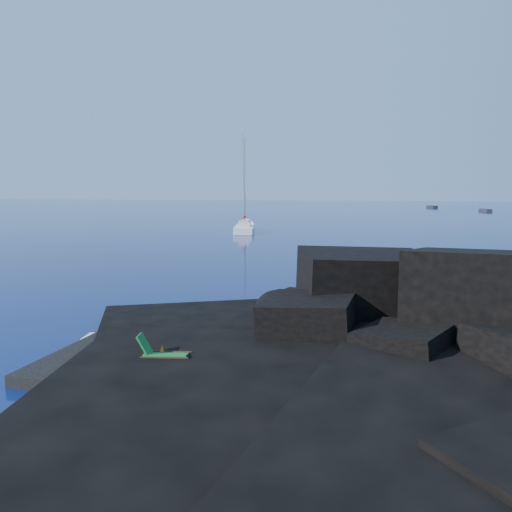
{
  "coord_description": "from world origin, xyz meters",
  "views": [
    {
      "loc": [
        9.05,
        -13.78,
        5.49
      ],
      "look_at": [
        4.68,
        11.22,
        2.0
      ],
      "focal_mm": 35.0,
      "sensor_mm": 36.0,
      "label": 1
    }
  ],
  "objects_px": {
    "deck_chair": "(166,348)",
    "marker_cone": "(162,353)",
    "distant_boat_a": "(432,208)",
    "distant_boat_b": "(485,211)",
    "sunbather": "(210,366)",
    "sailboat": "(245,232)"
  },
  "relations": [
    {
      "from": "deck_chair",
      "to": "marker_cone",
      "type": "xyz_separation_m",
      "value": [
        -0.21,
        0.22,
        -0.24
      ]
    },
    {
      "from": "distant_boat_a",
      "to": "distant_boat_b",
      "type": "bearing_deg",
      "value": -83.98
    },
    {
      "from": "sunbather",
      "to": "distant_boat_a",
      "type": "bearing_deg",
      "value": 44.34
    },
    {
      "from": "marker_cone",
      "to": "distant_boat_a",
      "type": "bearing_deg",
      "value": 77.36
    },
    {
      "from": "deck_chair",
      "to": "marker_cone",
      "type": "bearing_deg",
      "value": 125.86
    },
    {
      "from": "deck_chair",
      "to": "distant_boat_a",
      "type": "height_order",
      "value": "deck_chair"
    },
    {
      "from": "marker_cone",
      "to": "distant_boat_b",
      "type": "height_order",
      "value": "marker_cone"
    },
    {
      "from": "marker_cone",
      "to": "distant_boat_a",
      "type": "distance_m",
      "value": 133.81
    },
    {
      "from": "marker_cone",
      "to": "distant_boat_b",
      "type": "xyz_separation_m",
      "value": [
        37.85,
        110.42,
        -0.61
      ]
    },
    {
      "from": "distant_boat_a",
      "to": "marker_cone",
      "type": "bearing_deg",
      "value": -119.67
    },
    {
      "from": "sailboat",
      "to": "distant_boat_a",
      "type": "bearing_deg",
      "value": 58.27
    },
    {
      "from": "deck_chair",
      "to": "distant_boat_b",
      "type": "distance_m",
      "value": 116.87
    },
    {
      "from": "distant_boat_a",
      "to": "sunbather",
      "type": "bearing_deg",
      "value": -118.94
    },
    {
      "from": "distant_boat_b",
      "to": "marker_cone",
      "type": "bearing_deg",
      "value": -119.36
    },
    {
      "from": "sunbather",
      "to": "marker_cone",
      "type": "height_order",
      "value": "marker_cone"
    },
    {
      "from": "sailboat",
      "to": "marker_cone",
      "type": "relative_size",
      "value": 22.41
    },
    {
      "from": "sailboat",
      "to": "deck_chair",
      "type": "xyz_separation_m",
      "value": [
        7.0,
        -47.08,
        0.84
      ]
    },
    {
      "from": "sunbather",
      "to": "distant_boat_b",
      "type": "relative_size",
      "value": 0.41
    },
    {
      "from": "sailboat",
      "to": "marker_cone",
      "type": "bearing_deg",
      "value": -90.18
    },
    {
      "from": "sailboat",
      "to": "distant_boat_a",
      "type": "relative_size",
      "value": 2.75
    },
    {
      "from": "distant_boat_a",
      "to": "distant_boat_b",
      "type": "xyz_separation_m",
      "value": [
        8.57,
        -20.15,
        0.0
      ]
    },
    {
      "from": "sailboat",
      "to": "deck_chair",
      "type": "relative_size",
      "value": 8.08
    }
  ]
}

